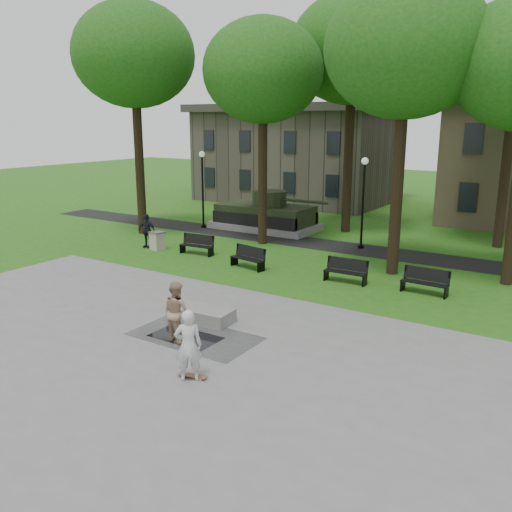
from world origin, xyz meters
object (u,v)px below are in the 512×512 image
at_px(concrete_block, 201,314).
at_px(friend_watching, 177,311).
at_px(skateboarder, 188,345).
at_px(trash_bin, 157,241).
at_px(park_bench_0, 198,244).

bearing_deg(concrete_block, friend_watching, -75.29).
distance_m(skateboarder, trash_bin, 15.04).
height_order(friend_watching, trash_bin, friend_watching).
relative_size(concrete_block, park_bench_0, 1.20).
relative_size(skateboarder, trash_bin, 2.01).
height_order(park_bench_0, trash_bin, park_bench_0).
distance_m(skateboarder, friend_watching, 2.70).
height_order(skateboarder, park_bench_0, skateboarder).
distance_m(concrete_block, friend_watching, 1.92).
xyz_separation_m(skateboarder, trash_bin, (-10.79, 10.47, -0.50)).
xyz_separation_m(skateboarder, park_bench_0, (-8.42, 10.85, -0.46)).
xyz_separation_m(park_bench_0, trash_bin, (-2.36, -0.38, -0.04)).
bearing_deg(trash_bin, park_bench_0, 9.13).
relative_size(concrete_block, trash_bin, 2.29).
relative_size(skateboarder, park_bench_0, 1.05).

